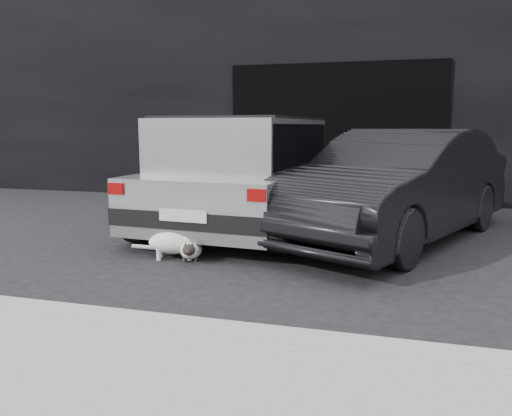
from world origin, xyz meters
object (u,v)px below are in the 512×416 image
(silver_hatchback, at_px, (248,168))
(cat_white, at_px, (179,241))
(second_car, at_px, (397,185))
(cat_siamese, at_px, (191,250))

(silver_hatchback, bearing_deg, cat_white, -92.96)
(second_car, distance_m, cat_siamese, 2.73)
(silver_hatchback, relative_size, cat_siamese, 6.41)
(silver_hatchback, relative_size, cat_white, 5.33)
(cat_white, bearing_deg, cat_siamese, 71.75)
(cat_siamese, relative_size, cat_white, 0.83)
(silver_hatchback, xyz_separation_m, cat_siamese, (-0.09, -1.92, -0.74))
(silver_hatchback, distance_m, cat_siamese, 2.06)
(silver_hatchback, height_order, cat_white, silver_hatchback)
(silver_hatchback, bearing_deg, cat_siamese, -88.67)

